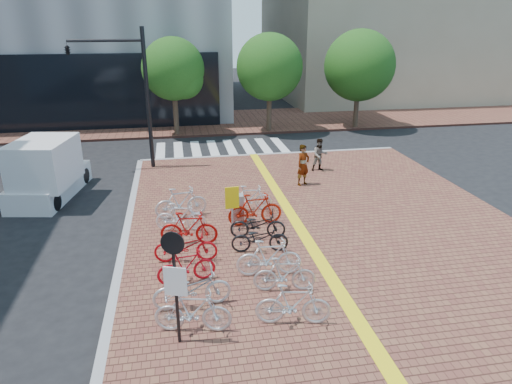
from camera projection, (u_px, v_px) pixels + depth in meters
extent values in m
plane|color=black|center=(257.00, 274.00, 13.44)|extent=(120.00, 120.00, 0.00)
cube|color=brown|center=(445.00, 383.00, 9.31)|extent=(14.00, 34.00, 0.15)
cube|color=gray|center=(271.00, 155.00, 24.95)|extent=(14.00, 0.25, 0.15)
cube|color=brown|center=(204.00, 123.00, 32.73)|extent=(70.00, 8.00, 0.15)
cube|color=silver|center=(161.00, 152.00, 25.82)|extent=(0.50, 4.00, 0.01)
cube|color=silver|center=(178.00, 151.00, 25.99)|extent=(0.50, 4.00, 0.01)
cube|color=silver|center=(196.00, 150.00, 26.15)|extent=(0.50, 4.00, 0.01)
cube|color=silver|center=(213.00, 149.00, 26.32)|extent=(0.50, 4.00, 0.01)
cube|color=silver|center=(231.00, 148.00, 26.48)|extent=(0.50, 4.00, 0.01)
cube|color=silver|center=(248.00, 147.00, 26.65)|extent=(0.50, 4.00, 0.01)
cube|color=silver|center=(264.00, 147.00, 26.82)|extent=(0.50, 4.00, 0.01)
cube|color=silver|center=(281.00, 146.00, 26.98)|extent=(0.50, 4.00, 0.01)
cylinder|color=#38281E|center=(176.00, 114.00, 28.69)|extent=(0.32, 0.32, 2.60)
sphere|color=#194714|center=(173.00, 69.00, 27.72)|extent=(3.80, 3.80, 3.80)
sphere|color=#194714|center=(184.00, 79.00, 27.75)|extent=(2.40, 2.40, 2.40)
cylinder|color=#38281E|center=(269.00, 111.00, 29.69)|extent=(0.32, 0.32, 2.60)
sphere|color=#194714|center=(269.00, 67.00, 28.71)|extent=(4.20, 4.20, 4.20)
sphere|color=#194714|center=(280.00, 77.00, 28.75)|extent=(2.40, 2.40, 2.40)
cylinder|color=#38281E|center=(356.00, 108.00, 30.68)|extent=(0.32, 0.32, 2.60)
sphere|color=#194714|center=(360.00, 66.00, 29.71)|extent=(4.60, 4.60, 4.60)
sphere|color=#194714|center=(369.00, 75.00, 29.74)|extent=(2.40, 2.40, 2.40)
imported|color=silver|center=(193.00, 311.00, 10.56)|extent=(1.88, 0.87, 1.09)
imported|color=silver|center=(192.00, 289.00, 11.50)|extent=(2.04, 0.85, 1.04)
imported|color=red|center=(186.00, 266.00, 12.59)|extent=(1.68, 0.68, 0.98)
imported|color=red|center=(186.00, 246.00, 13.69)|extent=(1.95, 0.83, 1.00)
imported|color=#AA0E0C|center=(189.00, 228.00, 14.72)|extent=(1.92, 0.82, 1.12)
imported|color=white|center=(180.00, 217.00, 15.68)|extent=(1.77, 0.77, 1.03)
imported|color=silver|center=(181.00, 202.00, 16.75)|extent=(1.99, 0.87, 1.16)
imported|color=silver|center=(293.00, 304.00, 10.82)|extent=(1.88, 0.84, 1.09)
imported|color=silver|center=(285.00, 274.00, 12.17)|extent=(1.73, 0.70, 1.01)
imported|color=silver|center=(269.00, 258.00, 12.90)|extent=(1.90, 0.67, 1.12)
imported|color=black|center=(260.00, 238.00, 14.27)|extent=(1.85, 0.81, 0.94)
imported|color=black|center=(258.00, 225.00, 15.16)|extent=(1.93, 0.96, 0.97)
imported|color=#9F1A0B|center=(255.00, 209.00, 16.13)|extent=(1.96, 0.63, 1.17)
imported|color=silver|center=(250.00, 198.00, 17.39)|extent=(1.70, 0.71, 0.99)
imported|color=gray|center=(303.00, 165.00, 19.94)|extent=(0.79, 0.69, 1.82)
imported|color=#4D5362|center=(320.00, 155.00, 21.86)|extent=(0.77, 0.60, 1.57)
cube|color=silver|center=(237.00, 209.00, 16.28)|extent=(0.49, 0.36, 1.07)
cylinder|color=#B7B7BC|center=(232.00, 211.00, 15.29)|extent=(0.07, 0.07, 1.69)
cube|color=yellow|center=(232.00, 198.00, 15.06)|extent=(0.47, 0.10, 0.75)
cylinder|color=black|center=(176.00, 289.00, 9.91)|extent=(0.09, 0.09, 2.77)
cylinder|color=black|center=(172.00, 243.00, 9.45)|extent=(0.50, 0.19, 0.52)
cube|color=silver|center=(175.00, 282.00, 9.78)|extent=(0.49, 0.19, 0.69)
cylinder|color=black|center=(148.00, 100.00, 21.58)|extent=(0.20, 0.20, 6.59)
cylinder|color=black|center=(105.00, 41.00, 20.35)|extent=(3.30, 0.13, 0.13)
imported|color=black|center=(67.00, 49.00, 20.19)|extent=(0.29, 1.36, 0.55)
cube|color=silver|center=(50.00, 186.00, 19.24)|extent=(2.69, 4.78, 0.90)
cube|color=silver|center=(59.00, 152.00, 20.06)|extent=(2.22, 2.22, 1.30)
cube|color=silver|center=(37.00, 163.00, 18.04)|extent=(2.48, 3.12, 1.81)
cylinder|color=black|center=(47.00, 176.00, 20.77)|extent=(0.34, 0.73, 0.70)
cylinder|color=black|center=(11.00, 202.00, 17.77)|extent=(0.34, 0.73, 0.70)
cylinder|color=black|center=(84.00, 176.00, 20.77)|extent=(0.34, 0.73, 0.70)
cylinder|color=black|center=(55.00, 202.00, 17.77)|extent=(0.34, 0.73, 0.70)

